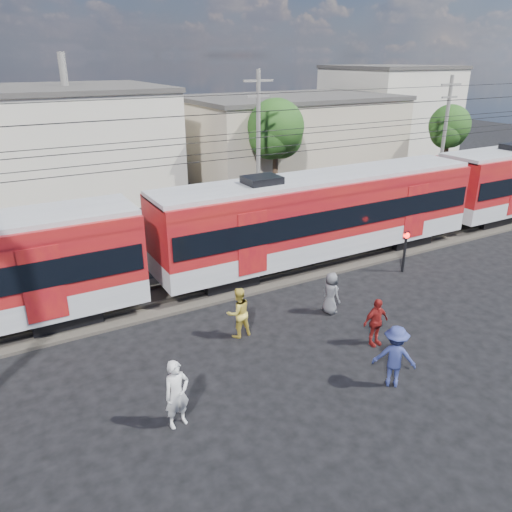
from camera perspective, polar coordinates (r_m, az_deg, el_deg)
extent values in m
plane|color=black|center=(15.66, 8.57, -14.14)|extent=(120.00, 120.00, 0.00)
cube|color=#2D2823|center=(21.56, -4.43, -3.10)|extent=(70.00, 3.40, 0.12)
cube|color=#59544C|center=(20.89, -3.56, -3.56)|extent=(70.00, 0.12, 0.12)
cube|color=#59544C|center=(22.13, -5.27, -2.10)|extent=(70.00, 0.12, 0.12)
cube|color=black|center=(19.93, -21.11, -5.90)|extent=(2.40, 2.20, 0.70)
cube|color=black|center=(21.54, -3.80, -2.25)|extent=(2.40, 2.20, 0.70)
cube|color=black|center=(27.21, 16.00, 2.17)|extent=(2.40, 2.20, 0.70)
cube|color=#96999E|center=(23.72, 7.36, 2.02)|extent=(16.00, 3.00, 0.90)
cube|color=maroon|center=(23.21, 7.56, 5.85)|extent=(16.00, 3.00, 2.40)
cube|color=black|center=(23.28, 7.52, 5.26)|extent=(15.68, 3.08, 0.95)
cube|color=#96999E|center=(22.90, 7.71, 8.85)|extent=(16.00, 2.60, 0.25)
cube|color=black|center=(32.06, 24.40, 4.00)|extent=(2.40, 2.20, 0.70)
cylinder|color=black|center=(19.26, -4.00, 10.93)|extent=(70.00, 0.03, 0.03)
cylinder|color=black|center=(20.51, -5.73, 11.55)|extent=(70.00, 0.03, 0.03)
cylinder|color=black|center=(19.14, -4.06, 12.99)|extent=(70.00, 0.03, 0.03)
cylinder|color=black|center=(20.40, -5.81, 13.49)|extent=(70.00, 0.03, 0.03)
cylinder|color=black|center=(16.50, 0.19, 16.17)|extent=(70.00, 0.03, 0.03)
cylinder|color=black|center=(22.83, -8.93, 17.52)|extent=(70.00, 0.03, 0.03)
cube|color=beige|center=(37.71, -20.19, 12.00)|extent=(12.00, 12.00, 7.00)
cube|color=#3F3D3A|center=(37.34, -20.95, 17.50)|extent=(12.24, 12.24, 0.30)
cube|color=tan|center=(40.84, 3.87, 13.22)|extent=(16.00, 10.00, 6.00)
cube|color=#3F3D3A|center=(40.48, 3.99, 17.63)|extent=(16.32, 10.20, 0.30)
cube|color=beige|center=(52.51, 14.80, 15.61)|extent=(10.00, 10.00, 8.00)
cube|color=#3F3D3A|center=(52.27, 15.26, 20.12)|extent=(10.20, 10.20, 0.30)
cylinder|color=slate|center=(28.93, 0.26, 12.17)|extent=(0.24, 0.24, 8.50)
cube|color=slate|center=(28.54, 0.27, 19.41)|extent=(1.80, 0.12, 0.12)
cube|color=slate|center=(28.59, 0.27, 17.81)|extent=(1.40, 0.12, 0.12)
cylinder|color=slate|center=(37.18, 20.69, 12.60)|extent=(0.24, 0.24, 8.00)
cube|color=slate|center=(36.86, 21.42, 17.79)|extent=(1.80, 0.12, 0.12)
cube|color=slate|center=(36.91, 21.24, 16.56)|extent=(1.40, 0.12, 0.12)
cylinder|color=#382619|center=(33.41, 2.21, 9.48)|extent=(0.36, 0.36, 3.92)
sphere|color=#1B4212|center=(32.90, 2.28, 14.48)|extent=(3.64, 3.64, 3.64)
sphere|color=#1B4212|center=(33.57, 2.89, 13.41)|extent=(2.80, 2.80, 2.80)
cylinder|color=#382619|center=(42.47, 20.79, 10.40)|extent=(0.36, 0.36, 3.36)
sphere|color=#1B4212|center=(42.10, 21.26, 13.75)|extent=(3.12, 3.12, 3.12)
sphere|color=#1B4212|center=(42.82, 21.37, 13.03)|extent=(2.40, 2.40, 2.40)
imported|color=silver|center=(13.62, -9.03, -15.32)|extent=(0.78, 0.58, 1.95)
imported|color=gold|center=(17.33, -2.02, -6.48)|extent=(0.92, 0.73, 1.83)
imported|color=navy|center=(15.44, 15.57, -11.00)|extent=(1.42, 1.38, 1.94)
imported|color=maroon|center=(17.33, 13.52, -7.36)|extent=(1.01, 0.43, 1.71)
imported|color=#54555A|center=(19.09, 8.54, -4.22)|extent=(0.64, 0.87, 1.65)
imported|color=silver|center=(39.88, 24.90, 7.57)|extent=(3.86, 1.88, 1.27)
cylinder|color=black|center=(23.38, 16.59, 0.30)|extent=(0.12, 0.12, 1.81)
sphere|color=#FF140C|center=(23.09, 16.82, 2.27)|extent=(0.28, 0.28, 0.28)
cube|color=black|center=(23.09, 16.82, 2.27)|extent=(0.25, 0.06, 0.35)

